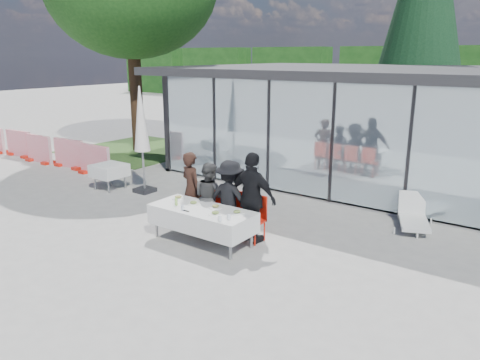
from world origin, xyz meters
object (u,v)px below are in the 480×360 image
(diner_d, at_px, (252,198))
(plate_a, at_px, (178,197))
(plate_d, at_px, (237,212))
(construction_barriers, at_px, (41,150))
(diner_b, at_px, (209,197))
(diner_chair_d, at_px, (255,216))
(lounger, at_px, (413,216))
(plate_b, at_px, (193,203))
(juice_bottle, at_px, (176,202))
(plate_extra, at_px, (215,213))
(dining_table, at_px, (202,218))
(diner_c, at_px, (230,199))
(diner_a, at_px, (191,189))
(market_umbrella, at_px, (141,125))
(folded_eyeglasses, at_px, (186,211))
(plate_c, at_px, (216,207))
(spare_table_left, at_px, (109,171))
(diner_chair_c, at_px, (233,211))
(diner_chair_b, at_px, (213,206))
(diner_chair_a, at_px, (195,202))

(diner_d, xyz_separation_m, plate_a, (-1.69, -0.43, -0.19))
(plate_d, distance_m, construction_barriers, 10.73)
(diner_b, bearing_deg, diner_d, -168.21)
(diner_chair_d, relative_size, lounger, 0.67)
(plate_b, distance_m, construction_barriers, 9.66)
(plate_d, relative_size, juice_bottle, 1.89)
(diner_d, relative_size, plate_extra, 6.61)
(dining_table, relative_size, diner_d, 1.18)
(plate_d, distance_m, juice_bottle, 1.39)
(diner_b, xyz_separation_m, plate_d, (1.11, -0.48, -0.01))
(diner_c, bearing_deg, plate_b, 38.25)
(diner_a, xyz_separation_m, construction_barriers, (-8.86, 1.70, -0.43))
(plate_a, xyz_separation_m, lounger, (4.17, 3.34, -0.52))
(plate_b, distance_m, plate_extra, 0.83)
(plate_a, distance_m, market_umbrella, 3.51)
(dining_table, relative_size, diner_c, 1.35)
(plate_d, height_order, folded_eyeglasses, plate_d)
(plate_extra, height_order, folded_eyeglasses, plate_extra)
(diner_b, height_order, construction_barriers, diner_b)
(diner_d, bearing_deg, construction_barriers, -7.98)
(diner_d, xyz_separation_m, plate_c, (-0.62, -0.45, -0.19))
(diner_c, height_order, diner_d, diner_d)
(plate_d, xyz_separation_m, lounger, (2.52, 3.39, -0.52))
(diner_chair_d, relative_size, market_umbrella, 0.33)
(plate_a, relative_size, spare_table_left, 0.34)
(plate_c, relative_size, juice_bottle, 1.89)
(diner_chair_c, xyz_separation_m, plate_a, (-1.11, -0.53, 0.24))
(spare_table_left, bearing_deg, plate_c, -14.49)
(dining_table, xyz_separation_m, diner_chair_b, (-0.33, 0.75, -0.00))
(diner_chair_c, height_order, plate_d, diner_chair_c)
(lounger, bearing_deg, plate_extra, -127.56)
(plate_a, bearing_deg, diner_b, 38.30)
(diner_c, height_order, spare_table_left, diner_c)
(diner_d, height_order, plate_c, diner_d)
(folded_eyeglasses, bearing_deg, plate_b, 113.71)
(plate_c, relative_size, lounger, 0.20)
(plate_b, relative_size, juice_bottle, 1.89)
(plate_a, height_order, plate_c, same)
(diner_c, distance_m, lounger, 4.26)
(plate_d, distance_m, plate_extra, 0.43)
(diner_b, distance_m, plate_c, 0.70)
(diner_b, xyz_separation_m, plate_c, (0.54, -0.45, -0.01))
(diner_d, bearing_deg, market_umbrella, -13.70)
(diner_d, relative_size, juice_bottle, 12.48)
(folded_eyeglasses, height_order, lounger, folded_eyeglasses)
(diner_a, distance_m, plate_c, 1.16)
(diner_a, xyz_separation_m, diner_chair_a, (0.00, 0.10, -0.33))
(juice_bottle, height_order, spare_table_left, juice_bottle)
(diner_chair_d, xyz_separation_m, spare_table_left, (-5.63, 0.75, 0.02))
(plate_b, distance_m, juice_bottle, 0.37)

